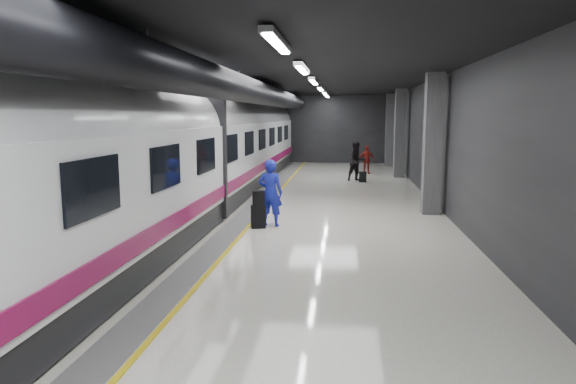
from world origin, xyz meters
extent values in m
plane|color=white|center=(0.00, 0.00, 0.00)|extent=(40.00, 40.00, 0.00)
cube|color=black|center=(0.00, 0.00, 4.50)|extent=(10.00, 40.00, 0.02)
cube|color=#28282B|center=(0.00, 20.00, 2.25)|extent=(10.00, 0.02, 4.50)
cube|color=#28282B|center=(-5.00, 0.00, 2.25)|extent=(0.02, 40.00, 4.50)
cube|color=#28282B|center=(5.00, 0.00, 2.25)|extent=(0.02, 40.00, 4.50)
cube|color=slate|center=(-1.35, 0.00, 0.01)|extent=(0.65, 39.80, 0.01)
cube|color=yellow|center=(-0.95, 0.00, 0.01)|extent=(0.10, 39.80, 0.01)
cylinder|color=black|center=(-1.30, 0.00, 3.95)|extent=(0.80, 38.00, 0.80)
cube|color=silver|center=(0.60, -6.00, 4.40)|extent=(0.22, 2.60, 0.10)
cube|color=silver|center=(0.60, -1.00, 4.40)|extent=(0.22, 2.60, 0.10)
cube|color=silver|center=(0.60, 4.00, 4.40)|extent=(0.22, 2.60, 0.10)
cube|color=silver|center=(0.60, 9.00, 4.40)|extent=(0.22, 2.60, 0.10)
cube|color=silver|center=(0.60, 14.00, 4.40)|extent=(0.22, 2.60, 0.10)
cube|color=silver|center=(0.60, 18.00, 4.40)|extent=(0.22, 2.60, 0.10)
cube|color=#515154|center=(4.55, 2.00, 2.25)|extent=(0.55, 0.55, 4.50)
cube|color=#515154|center=(4.55, 12.00, 2.25)|extent=(0.55, 0.55, 4.50)
cube|color=#515154|center=(4.55, 18.00, 2.25)|extent=(0.55, 0.55, 4.50)
cube|color=black|center=(-3.25, 0.00, 0.35)|extent=(2.80, 38.00, 0.60)
cube|color=white|center=(-3.25, 0.00, 1.75)|extent=(2.90, 38.00, 2.20)
cylinder|color=white|center=(-3.25, 0.00, 2.70)|extent=(2.80, 38.00, 2.80)
cube|color=maroon|center=(-1.78, 0.00, 0.95)|extent=(0.04, 38.00, 0.35)
cube|color=black|center=(-3.25, 0.00, 2.00)|extent=(3.05, 0.25, 3.80)
cube|color=black|center=(-1.78, -8.00, 2.15)|extent=(0.05, 1.60, 0.85)
cube|color=black|center=(-1.78, -5.00, 2.15)|extent=(0.05, 1.60, 0.85)
cube|color=black|center=(-1.78, -2.00, 2.15)|extent=(0.05, 1.60, 0.85)
cube|color=black|center=(-1.78, 1.00, 2.15)|extent=(0.05, 1.60, 0.85)
cube|color=black|center=(-1.78, 4.00, 2.15)|extent=(0.05, 1.60, 0.85)
cube|color=black|center=(-1.78, 7.00, 2.15)|extent=(0.05, 1.60, 0.85)
cube|color=black|center=(-1.78, 10.00, 2.15)|extent=(0.05, 1.60, 0.85)
cube|color=black|center=(-1.78, 13.00, 2.15)|extent=(0.05, 1.60, 0.85)
cube|color=black|center=(-1.78, 16.00, 2.15)|extent=(0.05, 1.60, 0.85)
imported|color=#1B30CD|center=(-0.35, -0.45, 0.96)|extent=(0.75, 0.53, 1.93)
cube|color=black|center=(-0.65, -0.78, 0.33)|extent=(0.46, 0.36, 0.65)
cube|color=black|center=(-0.63, -0.80, 0.86)|extent=(0.35, 0.29, 0.42)
imported|color=black|center=(2.34, 10.22, 0.95)|extent=(1.14, 1.04, 1.91)
imported|color=maroon|center=(2.94, 13.39, 0.77)|extent=(0.96, 0.57, 1.54)
cube|color=black|center=(2.63, 9.76, 0.26)|extent=(0.36, 0.24, 0.51)
camera|label=1|loc=(1.76, -14.85, 3.16)|focal=32.00mm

